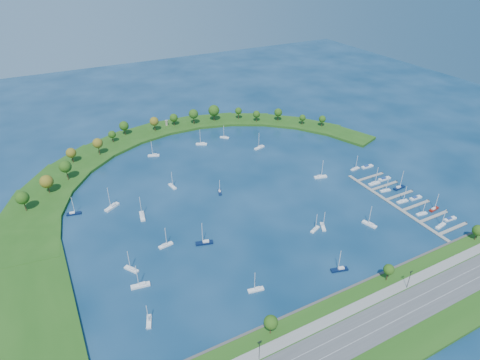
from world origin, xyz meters
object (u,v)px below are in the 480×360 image
moored_boat_19 (172,186)px  harbor_tower (167,123)px  moored_boat_6 (166,245)px  docked_boat_9 (384,179)px  moored_boat_18 (225,137)px  docked_boat_4 (402,201)px  moored_boat_5 (370,224)px  docked_boat_8 (374,183)px  docked_boat_7 (399,187)px  moored_boat_15 (320,176)px  moored_boat_1 (323,226)px  moored_boat_8 (340,269)px  moored_boat_14 (142,216)px  docked_boat_2 (422,213)px  moored_boat_2 (256,289)px  moored_boat_11 (149,321)px  docked_boat_5 (416,198)px  moored_boat_12 (74,213)px  moored_boat_13 (131,269)px  moored_boat_10 (315,229)px  docked_boat_1 (450,219)px  docked_boat_3 (434,209)px  moored_boat_16 (204,242)px  dock_system (402,202)px  moored_boat_9 (141,285)px  docked_boat_0 (441,225)px  docked_boat_6 (385,190)px  moored_boat_17 (112,206)px  moored_boat_4 (220,192)px  moored_boat_0 (202,144)px  moored_boat_7 (259,147)px  docked_boat_11 (367,166)px  moored_boat_3 (154,155)px

moored_boat_19 → harbor_tower: bearing=154.9°
moored_boat_6 → docked_boat_9: moored_boat_6 is taller
moored_boat_18 → docked_boat_4: bearing=155.9°
moored_boat_5 → docked_boat_9: bearing=-69.9°
harbor_tower → docked_boat_8: bearing=-59.6°
docked_boat_7 → moored_boat_15: bearing=132.6°
moored_boat_1 → moored_boat_8: (-14.52, -31.96, 0.05)m
docked_boat_7 → moored_boat_14: bearing=159.8°
moored_boat_1 → docked_boat_2: 62.72m
moored_boat_2 → moored_boat_11: (-49.76, 5.69, -0.02)m
docked_boat_7 → harbor_tower: bearing=117.8°
moored_boat_14 → docked_boat_9: size_ratio=1.49×
moored_boat_5 → docked_boat_5: 46.15m
moored_boat_11 → docked_boat_8: docked_boat_8 is taller
harbor_tower → docked_boat_9: size_ratio=0.50×
moored_boat_12 → moored_boat_13: 66.00m
moored_boat_15 → moored_boat_6: bearing=-157.4°
moored_boat_10 → moored_boat_15: moored_boat_15 is taller
moored_boat_14 → moored_boat_12: bearing=68.7°
docked_boat_1 → docked_boat_3: 11.41m
moored_boat_1 → moored_boat_15: (33.47, 45.94, 0.07)m
moored_boat_10 → docked_boat_9: bearing=-6.1°
moored_boat_12 → moored_boat_16: (58.40, -61.63, 0.05)m
moored_boat_1 → moored_boat_6: bearing=-80.7°
docked_boat_3 → dock_system: bearing=117.5°
docked_boat_5 → moored_boat_6: bearing=171.1°
moored_boat_1 → docked_boat_4: size_ratio=0.96×
moored_boat_9 → moored_boat_14: moored_boat_14 is taller
docked_boat_2 → docked_boat_4: bearing=99.1°
moored_boat_2 → docked_boat_0: 118.36m
harbor_tower → docked_boat_6: 190.39m
harbor_tower → docked_boat_7: size_ratio=0.36×
moored_boat_2 → moored_boat_17: moored_boat_17 is taller
docked_boat_6 → docked_boat_8: size_ratio=0.85×
moored_boat_4 → moored_boat_15: size_ratio=0.75×
moored_boat_0 → moored_boat_7: 46.67m
moored_boat_17 → docked_boat_7: 185.11m
moored_boat_1 → docked_boat_6: 61.38m
moored_boat_12 → moored_boat_17: moored_boat_17 is taller
moored_boat_17 → docked_boat_2: size_ratio=1.42×
moored_boat_15 → docked_boat_0: (26.72, -76.96, -0.05)m
docked_boat_1 → docked_boat_8: (-10.47, 51.01, 0.31)m
docked_boat_11 → docked_boat_2: bearing=-99.2°
docked_boat_8 → moored_boat_12: bearing=164.4°
moored_boat_3 → moored_boat_4: 73.73m
moored_boat_12 → docked_boat_0: (184.34, -110.95, -0.02)m
moored_boat_16 → moored_boat_18: bearing=-104.6°
moored_boat_11 → docked_boat_2: 167.94m
moored_boat_11 → docked_boat_1: 178.68m
moored_boat_11 → docked_boat_8: 172.71m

